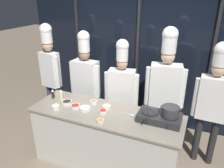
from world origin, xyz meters
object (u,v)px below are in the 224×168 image
object	(u,v)px
frying_pan	(150,110)
prep_bowl_soy_glaze	(67,102)
prep_bowl_mushrooms	(94,102)
chef_sous	(86,78)
stock_pot	(170,111)
prep_bowl_carrots	(100,121)
squeeze_bottle_oil	(61,95)
prep_bowl_garlic	(85,108)
prep_bowl_chili_flakes	(75,106)
chef_head	(50,66)
chef_pastry	(165,85)
portable_stove	(159,117)
prep_bowl_chicken	(106,107)
serving_spoon_slotted	(129,115)
prep_bowl_bean_sprouts	(56,107)
prep_bowl_bell_pepper	(103,111)
chef_apprentice	(213,97)
squeeze_bottle_soy	(53,94)
chef_line	(122,87)

from	to	relation	value
frying_pan	prep_bowl_soy_glaze	size ratio (longest dim) A/B	2.57
prep_bowl_mushrooms	chef_sous	world-z (taller)	chef_sous
stock_pot	prep_bowl_carrots	bearing A→B (deg)	-157.78
squeeze_bottle_oil	prep_bowl_garlic	distance (m)	0.56
prep_bowl_chili_flakes	chef_sous	xyz separation A→B (m)	(-0.25, 0.75, 0.14)
chef_head	chef_pastry	distance (m)	2.16
stock_pot	prep_bowl_mushrooms	size ratio (longest dim) A/B	2.26
portable_stove	prep_bowl_chili_flakes	bearing A→B (deg)	-173.63
prep_bowl_chili_flakes	prep_bowl_chicken	world-z (taller)	prep_bowl_chili_flakes
serving_spoon_slotted	prep_bowl_soy_glaze	bearing A→B (deg)	-176.52
chef_pastry	prep_bowl_carrots	bearing A→B (deg)	44.71
prep_bowl_bean_sprouts	stock_pot	bearing A→B (deg)	9.93
prep_bowl_chicken	chef_sous	distance (m)	0.90
prep_bowl_bean_sprouts	chef_sous	bearing A→B (deg)	89.86
portable_stove	prep_bowl_soy_glaze	distance (m)	1.42
prep_bowl_mushrooms	prep_bowl_soy_glaze	bearing A→B (deg)	-155.41
prep_bowl_mushrooms	stock_pot	bearing A→B (deg)	-4.11
portable_stove	prep_bowl_carrots	distance (m)	0.80
prep_bowl_chicken	chef_pastry	world-z (taller)	chef_pastry
prep_bowl_soy_glaze	chef_sous	world-z (taller)	chef_sous
prep_bowl_bell_pepper	chef_sous	world-z (taller)	chef_sous
prep_bowl_mushrooms	prep_bowl_garlic	distance (m)	0.23
stock_pot	chef_apprentice	xyz separation A→B (m)	(0.50, 0.57, 0.04)
prep_bowl_bean_sprouts	chef_head	world-z (taller)	chef_head
portable_stove	prep_bowl_mushrooms	bearing A→B (deg)	175.36
frying_pan	prep_bowl_chicken	size ratio (longest dim) A/B	3.26
squeeze_bottle_soy	squeeze_bottle_oil	size ratio (longest dim) A/B	0.91
chef_line	prep_bowl_chili_flakes	bearing A→B (deg)	46.15
serving_spoon_slotted	chef_head	xyz separation A→B (m)	(-1.81, 0.59, 0.31)
serving_spoon_slotted	chef_head	world-z (taller)	chef_head
portable_stove	chef_head	size ratio (longest dim) A/B	0.28
squeeze_bottle_oil	prep_bowl_carrots	bearing A→B (deg)	-22.06
chef_pastry	portable_stove	bearing A→B (deg)	84.56
prep_bowl_carrots	chef_apprentice	size ratio (longest dim) A/B	0.05
prep_bowl_chili_flakes	prep_bowl_bean_sprouts	world-z (taller)	prep_bowl_bean_sprouts
prep_bowl_garlic	chef_head	bearing A→B (deg)	148.35
squeeze_bottle_soy	portable_stove	bearing A→B (deg)	0.31
chef_head	prep_bowl_carrots	bearing A→B (deg)	155.99
prep_bowl_mushrooms	serving_spoon_slotted	size ratio (longest dim) A/B	0.46
squeeze_bottle_oil	prep_bowl_chicken	size ratio (longest dim) A/B	1.38
prep_bowl_mushrooms	chef_sous	size ratio (longest dim) A/B	0.06
prep_bowl_bell_pepper	chef_head	bearing A→B (deg)	154.44
prep_bowl_bell_pepper	chef_sous	size ratio (longest dim) A/B	0.06
chef_apprentice	chef_sous	bearing A→B (deg)	0.52
prep_bowl_soy_glaze	portable_stove	bearing A→B (deg)	3.48
prep_bowl_bean_sprouts	portable_stove	bearing A→B (deg)	10.79
squeeze_bottle_soy	prep_bowl_bean_sprouts	bearing A→B (deg)	-46.64
prep_bowl_bean_sprouts	chef_sous	size ratio (longest dim) A/B	0.06
frying_pan	prep_bowl_bean_sprouts	bearing A→B (deg)	-168.34
squeeze_bottle_soy	prep_bowl_carrots	distance (m)	1.08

